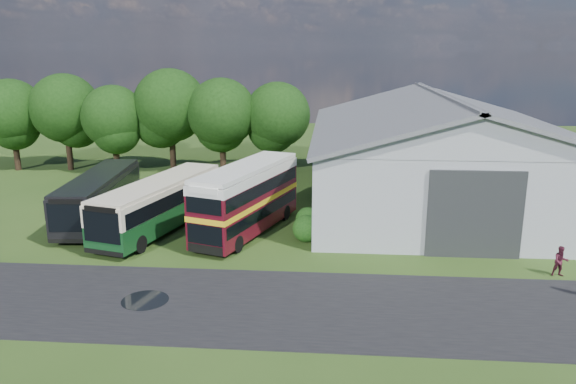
# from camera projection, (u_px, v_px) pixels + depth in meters

# --- Properties ---
(ground) EXTENTS (120.00, 120.00, 0.00)m
(ground) POSITION_uv_depth(u_px,v_px,m) (192.00, 276.00, 28.96)
(ground) COLOR #243D13
(ground) RESTS_ON ground
(asphalt_road) EXTENTS (60.00, 8.00, 0.02)m
(asphalt_road) POSITION_uv_depth(u_px,v_px,m) (240.00, 304.00, 25.83)
(asphalt_road) COLOR black
(asphalt_road) RESTS_ON ground
(puddle) EXTENTS (2.20, 2.20, 0.01)m
(puddle) POSITION_uv_depth(u_px,v_px,m) (145.00, 301.00, 26.18)
(puddle) COLOR black
(puddle) RESTS_ON ground
(storage_shed) EXTENTS (18.80, 24.80, 8.15)m
(storage_shed) POSITION_uv_depth(u_px,v_px,m) (438.00, 147.00, 42.15)
(storage_shed) COLOR gray
(storage_shed) RESTS_ON ground
(tree_far_left) EXTENTS (6.12, 6.12, 8.64)m
(tree_far_left) POSITION_uv_depth(u_px,v_px,m) (11.00, 112.00, 52.51)
(tree_far_left) COLOR black
(tree_far_left) RESTS_ON ground
(tree_left_a) EXTENTS (6.46, 6.46, 9.12)m
(tree_left_a) POSITION_uv_depth(u_px,v_px,m) (65.00, 108.00, 52.52)
(tree_left_a) COLOR black
(tree_left_a) RESTS_ON ground
(tree_left_b) EXTENTS (5.78, 5.78, 8.16)m
(tree_left_b) POSITION_uv_depth(u_px,v_px,m) (113.00, 117.00, 51.32)
(tree_left_b) COLOR black
(tree_left_b) RESTS_ON ground
(tree_mid) EXTENTS (6.80, 6.80, 9.60)m
(tree_mid) POSITION_uv_depth(u_px,v_px,m) (170.00, 106.00, 51.95)
(tree_mid) COLOR black
(tree_mid) RESTS_ON ground
(tree_right_a) EXTENTS (6.26, 6.26, 8.83)m
(tree_right_a) POSITION_uv_depth(u_px,v_px,m) (222.00, 113.00, 50.72)
(tree_right_a) COLOR black
(tree_right_a) RESTS_ON ground
(tree_right_b) EXTENTS (5.98, 5.98, 8.45)m
(tree_right_b) POSITION_uv_depth(u_px,v_px,m) (277.00, 115.00, 51.16)
(tree_right_b) COLOR black
(tree_right_b) RESTS_ON ground
(shrub_front) EXTENTS (1.70, 1.70, 1.70)m
(shrub_front) POSITION_uv_depth(u_px,v_px,m) (306.00, 240.00, 34.31)
(shrub_front) COLOR #194714
(shrub_front) RESTS_ON ground
(shrub_mid) EXTENTS (1.60, 1.60, 1.60)m
(shrub_mid) POSITION_uv_depth(u_px,v_px,m) (308.00, 230.00, 36.24)
(shrub_mid) COLOR #194714
(shrub_mid) RESTS_ON ground
(bus_green_single) EXTENTS (5.70, 12.05, 3.24)m
(bus_green_single) POSITION_uv_depth(u_px,v_px,m) (160.00, 204.00, 35.95)
(bus_green_single) COLOR black
(bus_green_single) RESTS_ON ground
(bus_maroon_double) EXTENTS (5.73, 10.44, 4.36)m
(bus_maroon_double) POSITION_uv_depth(u_px,v_px,m) (247.00, 199.00, 35.26)
(bus_maroon_double) COLOR black
(bus_maroon_double) RESTS_ON ground
(bus_dark_single) EXTENTS (3.50, 11.50, 3.12)m
(bus_dark_single) POSITION_uv_depth(u_px,v_px,m) (99.00, 196.00, 38.00)
(bus_dark_single) COLOR black
(bus_dark_single) RESTS_ON ground
(visitor_b) EXTENTS (0.79, 0.62, 1.61)m
(visitor_b) POSITION_uv_depth(u_px,v_px,m) (561.00, 262.00, 28.75)
(visitor_b) COLOR #441523
(visitor_b) RESTS_ON ground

